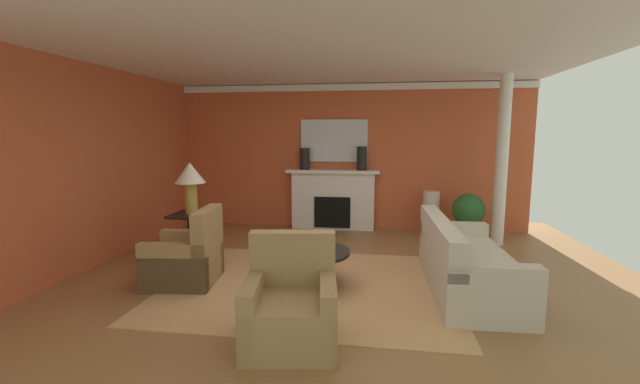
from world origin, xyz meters
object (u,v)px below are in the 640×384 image
armchair_facing_fireplace (291,309)px  potted_plant (468,213)px  mantel_mirror (334,141)px  coffee_table (309,259)px  armchair_near_window (187,259)px  table_lamp (190,178)px  vase_mantel_right (362,158)px  vase_mantel_left (305,159)px  fireplace (333,201)px  side_table (193,233)px  sofa (465,266)px  vase_tall_corner (431,214)px

armchair_facing_fireplace → potted_plant: bearing=59.7°
mantel_mirror → coffee_table: (0.07, -3.21, -1.39)m
mantel_mirror → armchair_near_window: bearing=-113.5°
mantel_mirror → coffee_table: 3.50m
armchair_near_window → coffee_table: (1.52, 0.14, 0.03)m
table_lamp → potted_plant: bearing=22.2°
vase_mantel_right → vase_mantel_left: (-1.10, 0.00, -0.02)m
armchair_facing_fireplace → vase_mantel_right: size_ratio=2.11×
table_lamp → potted_plant: (4.24, 1.74, -0.73)m
fireplace → potted_plant: (2.43, -0.57, -0.06)m
vase_mantel_left → potted_plant: vase_mantel_left is taller
side_table → vase_mantel_left: (1.26, 2.26, 0.97)m
mantel_mirror → fireplace: bearing=-90.0°
coffee_table → potted_plant: potted_plant is taller
armchair_facing_fireplace → vase_mantel_left: vase_mantel_left is taller
mantel_mirror → coffee_table: size_ratio=1.30×
mantel_mirror → vase_mantel_left: 0.67m
mantel_mirror → vase_mantel_left: size_ratio=3.11×
table_lamp → coffee_table: bearing=-22.6°
side_table → vase_mantel_left: size_ratio=1.68×
table_lamp → sofa: bearing=-9.9°
sofa → potted_plant: (0.50, 2.39, 0.19)m
coffee_table → potted_plant: bearing=46.8°
side_table → table_lamp: 0.82m
fireplace → potted_plant: bearing=-13.3°
armchair_near_window → side_table: 0.99m
fireplace → vase_mantel_right: bearing=-5.1°
vase_tall_corner → vase_mantel_right: (-1.28, 0.25, 0.98)m
mantel_mirror → vase_tall_corner: 2.29m
armchair_near_window → side_table: armchair_near_window is taller
coffee_table → vase_mantel_left: 3.27m
sofa → table_lamp: table_lamp is taller
mantel_mirror → table_lamp: bearing=-126.7°
fireplace → armchair_near_window: (-1.45, -3.23, -0.25)m
sofa → potted_plant: size_ratio=2.56×
side_table → vase_mantel_right: bearing=43.7°
armchair_near_window → vase_mantel_right: (2.00, 3.18, 1.08)m
mantel_mirror → armchair_near_window: mantel_mirror is taller
armchair_near_window → vase_mantel_right: bearing=57.8°
mantel_mirror → vase_mantel_right: bearing=-17.2°
coffee_table → vase_tall_corner: vase_tall_corner is taller
fireplace → coffee_table: bearing=-88.7°
coffee_table → side_table: bearing=157.4°
fireplace → side_table: 2.94m
vase_mantel_right → vase_tall_corner: bearing=-11.1°
potted_plant → sofa: bearing=-101.8°
armchair_facing_fireplace → armchair_near_window: bearing=142.1°
fireplace → coffee_table: 3.10m
vase_mantel_left → table_lamp: bearing=-119.2°
mantel_mirror → vase_mantel_left: (-0.55, -0.17, -0.35)m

